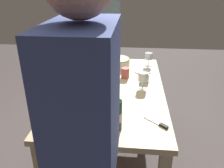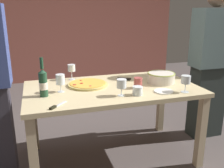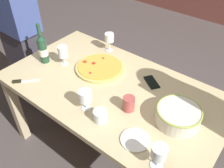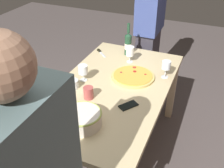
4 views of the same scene
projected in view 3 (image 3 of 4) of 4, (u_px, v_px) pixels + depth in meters
The scene contains 15 objects.
ground_plane at pixel (112, 149), 2.21m from camera, with size 8.00×8.00×0.00m, color #504745.
dining_table at pixel (112, 96), 1.79m from camera, with size 1.60×0.90×0.75m.
pizza at pixel (100, 67), 1.89m from camera, with size 0.38×0.38×0.03m.
serving_bowl at pixel (178, 115), 1.44m from camera, with size 0.27×0.27×0.10m.
wine_bottle at pixel (43, 49), 1.89m from camera, with size 0.07×0.07×0.33m.
wine_glass_near_pizza at pixel (63, 52), 1.87m from camera, with size 0.08×0.08×0.16m.
wine_glass_by_bottle at pixel (86, 97), 1.50m from camera, with size 0.08×0.08×0.15m.
wine_glass_far_left at pixel (159, 153), 1.18m from camera, with size 0.08×0.08×0.15m.
wine_glass_far_right at pixel (109, 38), 2.03m from camera, with size 0.08×0.08×0.16m.
cup_amber at pixel (129, 104), 1.53m from camera, with size 0.08×0.08×0.10m, color #B04C48.
cup_ceramic at pixel (100, 116), 1.46m from camera, with size 0.09×0.09×0.08m, color white.
side_plate at pixel (135, 140), 1.37m from camera, with size 0.17×0.17×0.01m, color white.
cell_phone at pixel (152, 82), 1.76m from camera, with size 0.07×0.14×0.01m, color black.
pizza_knife at pixel (22, 81), 1.77m from camera, with size 0.14×0.16×0.02m.
person_host at pixel (17, 26), 2.16m from camera, with size 0.42×0.24×1.73m.
Camera 3 is at (0.82, -1.03, 1.88)m, focal length 38.82 mm.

